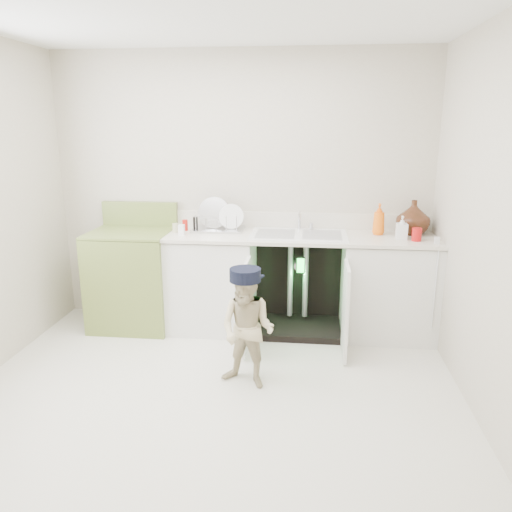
# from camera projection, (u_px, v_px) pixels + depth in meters

# --- Properties ---
(ground) EXTENTS (3.50, 3.50, 0.00)m
(ground) POSITION_uv_depth(u_px,v_px,m) (214.00, 394.00, 3.53)
(ground) COLOR beige
(ground) RESTS_ON ground
(room_shell) EXTENTS (6.00, 5.50, 1.26)m
(room_shell) POSITION_uv_depth(u_px,v_px,m) (209.00, 220.00, 3.21)
(room_shell) COLOR beige
(room_shell) RESTS_ON ground
(counter_run) EXTENTS (2.44, 1.02, 1.20)m
(counter_run) POSITION_uv_depth(u_px,v_px,m) (300.00, 281.00, 4.51)
(counter_run) COLOR white
(counter_run) RESTS_ON ground
(avocado_stove) EXTENTS (0.73, 0.65, 1.13)m
(avocado_stove) POSITION_uv_depth(u_px,v_px,m) (134.00, 277.00, 4.65)
(avocado_stove) COLOR olive
(avocado_stove) RESTS_ON ground
(repair_worker) EXTENTS (0.64, 0.93, 0.88)m
(repair_worker) POSITION_uv_depth(u_px,v_px,m) (247.00, 328.00, 3.55)
(repair_worker) COLOR beige
(repair_worker) RESTS_ON ground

